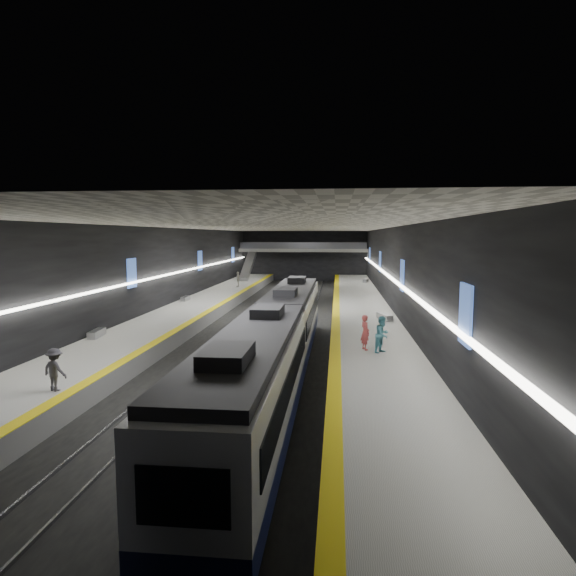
# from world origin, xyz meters

# --- Properties ---
(ground) EXTENTS (70.00, 70.00, 0.00)m
(ground) POSITION_xyz_m (0.00, 0.00, 0.00)
(ground) COLOR black
(ground) RESTS_ON ground
(ceiling) EXTENTS (20.00, 70.00, 0.04)m
(ceiling) POSITION_xyz_m (0.00, 0.00, 8.00)
(ceiling) COLOR beige
(ceiling) RESTS_ON wall_left
(wall_left) EXTENTS (0.04, 70.00, 8.00)m
(wall_left) POSITION_xyz_m (-10.00, 0.00, 4.00)
(wall_left) COLOR black
(wall_left) RESTS_ON ground
(wall_right) EXTENTS (0.04, 70.00, 8.00)m
(wall_right) POSITION_xyz_m (10.00, 0.00, 4.00)
(wall_right) COLOR black
(wall_right) RESTS_ON ground
(wall_back) EXTENTS (20.00, 0.04, 8.00)m
(wall_back) POSITION_xyz_m (0.00, 35.00, 4.00)
(wall_back) COLOR black
(wall_back) RESTS_ON ground
(wall_front) EXTENTS (20.00, 0.04, 8.00)m
(wall_front) POSITION_xyz_m (0.00, -35.00, 4.00)
(wall_front) COLOR black
(wall_front) RESTS_ON ground
(platform_left) EXTENTS (5.00, 70.00, 1.00)m
(platform_left) POSITION_xyz_m (-7.50, 0.00, 0.50)
(platform_left) COLOR slate
(platform_left) RESTS_ON ground
(tile_surface_left) EXTENTS (5.00, 70.00, 0.02)m
(tile_surface_left) POSITION_xyz_m (-7.50, 0.00, 1.01)
(tile_surface_left) COLOR #A5A5A0
(tile_surface_left) RESTS_ON platform_left
(tactile_strip_left) EXTENTS (0.60, 70.00, 0.02)m
(tactile_strip_left) POSITION_xyz_m (-5.30, 0.00, 1.02)
(tactile_strip_left) COLOR yellow
(tactile_strip_left) RESTS_ON platform_left
(platform_right) EXTENTS (5.00, 70.00, 1.00)m
(platform_right) POSITION_xyz_m (7.50, 0.00, 0.50)
(platform_right) COLOR slate
(platform_right) RESTS_ON ground
(tile_surface_right) EXTENTS (5.00, 70.00, 0.02)m
(tile_surface_right) POSITION_xyz_m (7.50, 0.00, 1.01)
(tile_surface_right) COLOR #A5A5A0
(tile_surface_right) RESTS_ON platform_right
(tactile_strip_right) EXTENTS (0.60, 70.00, 0.02)m
(tactile_strip_right) POSITION_xyz_m (5.30, 0.00, 1.02)
(tactile_strip_right) COLOR yellow
(tactile_strip_right) RESTS_ON platform_right
(rails) EXTENTS (6.52, 70.00, 0.12)m
(rails) POSITION_xyz_m (-0.00, 0.00, 0.06)
(rails) COLOR gray
(rails) RESTS_ON ground
(train) EXTENTS (2.69, 29.50, 3.60)m
(train) POSITION_xyz_m (2.50, -19.28, 2.20)
(train) COLOR #10163B
(train) RESTS_ON ground
(ad_posters) EXTENTS (19.94, 53.50, 2.20)m
(ad_posters) POSITION_xyz_m (-0.00, 1.00, 4.50)
(ad_posters) COLOR #4066C1
(ad_posters) RESTS_ON wall_left
(cove_light_left) EXTENTS (0.25, 68.60, 0.12)m
(cove_light_left) POSITION_xyz_m (-9.80, 0.00, 3.80)
(cove_light_left) COLOR white
(cove_light_left) RESTS_ON wall_left
(cove_light_right) EXTENTS (0.25, 68.60, 0.12)m
(cove_light_right) POSITION_xyz_m (9.80, 0.00, 3.80)
(cove_light_right) COLOR white
(cove_light_right) RESTS_ON wall_right
(mezzanine_bridge) EXTENTS (20.00, 3.00, 1.50)m
(mezzanine_bridge) POSITION_xyz_m (0.00, 32.93, 5.04)
(mezzanine_bridge) COLOR gray
(mezzanine_bridge) RESTS_ON wall_left
(escalator) EXTENTS (1.20, 7.50, 3.92)m
(escalator) POSITION_xyz_m (-7.50, 26.00, 2.90)
(escalator) COLOR #99999E
(escalator) RESTS_ON platform_left
(bench_left_near) EXTENTS (0.70, 1.87, 0.45)m
(bench_left_near) POSITION_xyz_m (-9.50, -14.36, 1.22)
(bench_left_near) COLOR #99999E
(bench_left_near) RESTS_ON platform_left
(bench_left_far) EXTENTS (0.48, 1.65, 0.40)m
(bench_left_far) POSITION_xyz_m (-9.25, 2.48, 1.20)
(bench_left_far) COLOR #99999E
(bench_left_far) RESTS_ON platform_left
(bench_right_near) EXTENTS (1.11, 1.97, 0.46)m
(bench_right_near) POSITION_xyz_m (8.93, -6.33, 1.23)
(bench_right_near) COLOR #99999E
(bench_right_near) RESTS_ON platform_right
(bench_right_far) EXTENTS (0.91, 1.90, 0.45)m
(bench_right_far) POSITION_xyz_m (9.19, 23.02, 1.22)
(bench_right_far) COLOR #99999E
(bench_right_far) RESTS_ON platform_right
(passenger_right_a) EXTENTS (0.70, 0.83, 1.94)m
(passenger_right_a) POSITION_xyz_m (6.93, -16.09, 1.97)
(passenger_right_a) COLOR #C94B4B
(passenger_right_a) RESTS_ON platform_right
(passenger_right_b) EXTENTS (1.18, 1.22, 1.98)m
(passenger_right_b) POSITION_xyz_m (7.81, -16.66, 1.99)
(passenger_right_b) COLOR #509BAD
(passenger_right_b) RESTS_ON platform_right
(passenger_left_a) EXTENTS (0.66, 1.17, 1.88)m
(passenger_left_a) POSITION_xyz_m (-6.72, 15.20, 1.94)
(passenger_left_a) COLOR beige
(passenger_left_a) RESTS_ON platform_left
(passenger_left_b) EXTENTS (1.27, 0.96, 1.75)m
(passenger_left_b) POSITION_xyz_m (-5.98, -24.49, 1.88)
(passenger_left_b) COLOR #424048
(passenger_left_b) RESTS_ON platform_left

